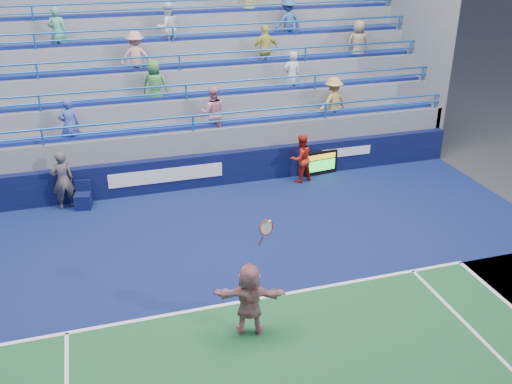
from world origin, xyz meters
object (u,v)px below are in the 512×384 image
object	(u,v)px
tennis_player	(249,299)
line_judge	(63,180)
ball_girl	(301,158)
serve_speed_board	(320,163)
judge_chair	(83,200)

from	to	relation	value
tennis_player	line_judge	bearing A→B (deg)	117.27
ball_girl	line_judge	bearing A→B (deg)	-15.51
serve_speed_board	line_judge	distance (m)	8.35
line_judge	tennis_player	bearing A→B (deg)	100.28
serve_speed_board	tennis_player	distance (m)	8.67
judge_chair	serve_speed_board	bearing A→B (deg)	2.20
tennis_player	ball_girl	xyz separation A→B (m)	(3.79, 6.99, -0.01)
tennis_player	ball_girl	distance (m)	7.95
judge_chair	tennis_player	distance (m)	7.72
serve_speed_board	judge_chair	distance (m)	7.83
ball_girl	tennis_player	bearing A→B (deg)	47.36
serve_speed_board	ball_girl	size ratio (longest dim) A/B	0.76
judge_chair	ball_girl	distance (m)	7.00
line_judge	ball_girl	distance (m)	7.48
judge_chair	ball_girl	size ratio (longest dim) A/B	0.52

